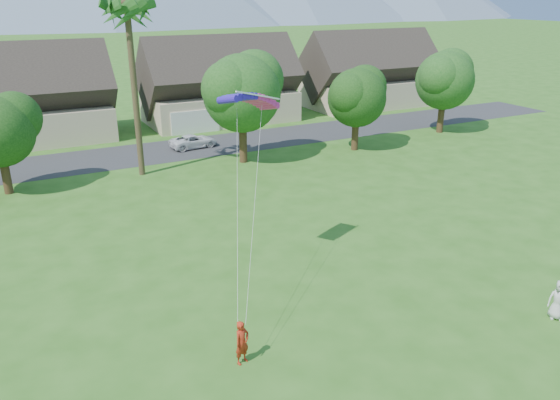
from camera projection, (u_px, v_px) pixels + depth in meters
street at (150, 153)px, 46.03m from camera, size 90.00×7.00×0.01m
kite_flyer at (242, 343)px, 19.53m from camera, size 0.72×0.60×1.69m
watcher at (559, 300)px, 22.24m from camera, size 0.99×0.97×1.72m
parked_car at (193, 141)px, 47.49m from camera, size 4.32×2.34×1.15m
houses_row at (128, 95)px, 52.50m from camera, size 72.75×8.19×8.86m
tree_row at (150, 109)px, 38.75m from camera, size 62.27×6.67×8.45m
fan_palm at (127, 6)px, 36.43m from camera, size 3.00×3.00×13.80m
parafoil_kite at (249, 97)px, 23.72m from camera, size 3.26×1.51×0.50m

